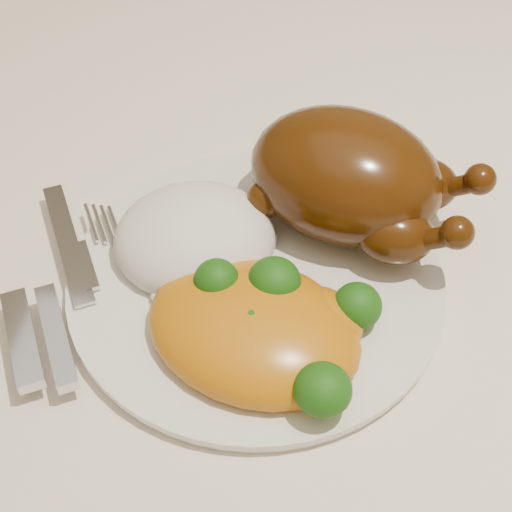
# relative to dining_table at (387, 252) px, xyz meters

# --- Properties ---
(dining_table) EXTENTS (1.60, 0.90, 0.76)m
(dining_table) POSITION_rel_dining_table_xyz_m (0.00, 0.00, 0.00)
(dining_table) COLOR brown
(dining_table) RESTS_ON floor
(tablecloth) EXTENTS (1.73, 1.03, 0.18)m
(tablecloth) POSITION_rel_dining_table_xyz_m (0.00, 0.00, 0.07)
(tablecloth) COLOR silver
(tablecloth) RESTS_ON dining_table
(dinner_plate) EXTENTS (0.28, 0.28, 0.01)m
(dinner_plate) POSITION_rel_dining_table_xyz_m (-0.10, -0.14, 0.11)
(dinner_plate) COLOR silver
(dinner_plate) RESTS_ON tablecloth
(roast_chicken) EXTENTS (0.19, 0.15, 0.09)m
(roast_chicken) POSITION_rel_dining_table_xyz_m (-0.05, -0.08, 0.16)
(roast_chicken) COLOR #422007
(roast_chicken) RESTS_ON dinner_plate
(rice_mound) EXTENTS (0.14, 0.14, 0.06)m
(rice_mound) POSITION_rel_dining_table_xyz_m (-0.15, -0.13, 0.13)
(rice_mound) COLOR white
(rice_mound) RESTS_ON dinner_plate
(mac_and_cheese) EXTENTS (0.17, 0.15, 0.06)m
(mac_and_cheese) POSITION_rel_dining_table_xyz_m (-0.09, -0.20, 0.13)
(mac_and_cheese) COLOR #BD6E0C
(mac_and_cheese) RESTS_ON dinner_plate
(cutlery) EXTENTS (0.09, 0.19, 0.01)m
(cutlery) POSITION_rel_dining_table_xyz_m (-0.24, -0.20, 0.12)
(cutlery) COLOR silver
(cutlery) RESTS_ON dinner_plate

